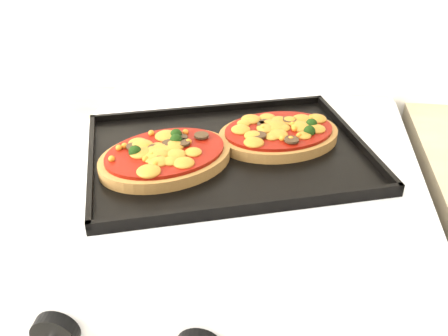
# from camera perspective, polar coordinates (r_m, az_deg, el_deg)

# --- Properties ---
(control_panel) EXTENTS (0.60, 0.02, 0.09)m
(control_panel) POSITION_cam_1_polar(r_m,az_deg,el_deg) (0.61, -2.50, -18.61)
(control_panel) COLOR silver
(control_panel) RESTS_ON stove
(knob_left) EXTENTS (0.06, 0.02, 0.06)m
(knob_left) POSITION_cam_1_polar(r_m,az_deg,el_deg) (0.65, -18.70, -17.43)
(knob_left) COLOR black
(knob_left) RESTS_ON control_panel
(baking_tray) EXTENTS (0.53, 0.46, 0.02)m
(baking_tray) POSITION_cam_1_polar(r_m,az_deg,el_deg) (0.82, 0.49, 1.93)
(baking_tray) COLOR black
(baking_tray) RESTS_ON stove
(pizza_left) EXTENTS (0.27, 0.26, 0.03)m
(pizza_left) POSITION_cam_1_polar(r_m,az_deg,el_deg) (0.78, -6.69, 1.48)
(pizza_left) COLOR #A16E37
(pizza_left) RESTS_ON baking_tray
(pizza_right) EXTENTS (0.25, 0.22, 0.03)m
(pizza_right) POSITION_cam_1_polar(r_m,az_deg,el_deg) (0.85, 6.27, 3.99)
(pizza_right) COLOR #A16E37
(pizza_right) RESTS_ON baking_tray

